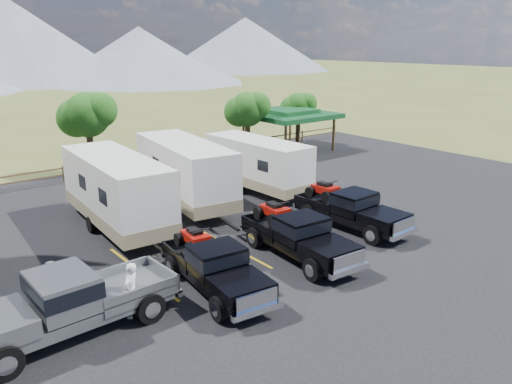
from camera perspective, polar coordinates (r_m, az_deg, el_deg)
ground at (r=19.41m, az=8.85°, el=-8.39°), size 320.00×320.00×0.00m
asphalt_lot at (r=21.35m, az=2.92°, el=-5.74°), size 44.00×34.00×0.04m
stall_lines at (r=22.04m, az=1.20°, el=-4.91°), size 12.12×5.50×0.01m
tree_ne_a at (r=36.55m, az=-1.02°, el=9.40°), size 3.11×2.92×4.76m
tree_ne_b at (r=41.22m, az=4.84°, el=9.69°), size 2.77×2.59×4.27m
tree_north at (r=32.97m, az=-18.76°, el=8.33°), size 3.46×3.24×5.25m
rail_fence at (r=34.63m, az=-11.72°, el=3.80°), size 36.12×0.12×1.00m
pavilion at (r=39.20m, az=3.72°, el=8.85°), size 6.20×6.20×3.22m
rig_left at (r=17.15m, az=-4.81°, el=-8.36°), size 2.42×5.65×1.83m
rig_center at (r=19.65m, az=4.76°, el=-4.85°), size 2.37×5.87×1.92m
rig_right at (r=23.03m, az=10.65°, el=-1.80°), size 2.18×5.80×1.91m
trailer_left at (r=23.05m, az=-15.65°, el=0.02°), size 2.94×9.63×3.34m
trailer_center at (r=25.69m, az=-8.12°, el=2.19°), size 3.56×9.67×3.34m
trailer_right at (r=27.93m, az=0.17°, el=3.14°), size 2.41×8.56×2.97m
pickup_silver at (r=15.60m, az=-20.49°, el=-11.69°), size 6.46×2.46×1.91m
person_a at (r=15.95m, az=-14.08°, el=-10.84°), size 0.78×0.72×1.79m
person_b at (r=16.71m, az=-22.00°, el=-10.21°), size 1.13×1.08×1.83m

